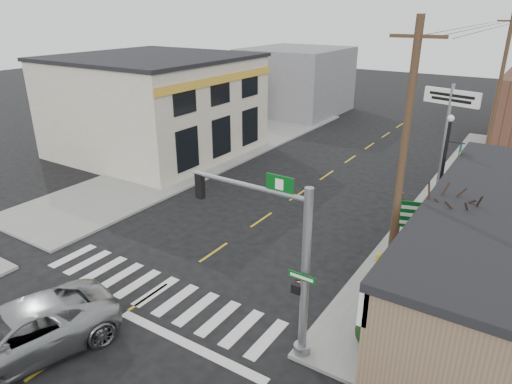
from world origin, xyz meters
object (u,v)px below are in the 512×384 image
Objects in this scene: bare_tree at (454,199)px; suv at (17,334)px; utility_pole_near at (402,167)px; traffic_signal_pole at (285,251)px; dance_center_sign at (449,114)px; guide_sign at (417,223)px; utility_pole_far at (499,89)px; fire_hydrant at (379,261)px; lamp_post at (444,169)px.

suv is at bearing -137.53° from bare_tree.
traffic_signal_pole is at bearing -116.01° from utility_pole_near.
guide_sign is at bearing -67.82° from dance_center_sign.
suv is 13.35m from utility_pole_near.
guide_sign is at bearing -90.18° from utility_pole_far.
fire_hydrant is (1.08, 6.00, -2.97)m from traffic_signal_pole.
suv reaches higher than fire_hydrant.
utility_pole_far reaches higher than lamp_post.
lamp_post is at bearing 71.10° from guide_sign.
utility_pole_near is (-0.28, -2.42, 3.02)m from guide_sign.
suv is 1.11× the size of bare_tree.
traffic_signal_pole is at bearing -124.40° from guide_sign.
utility_pole_near is (-0.38, -5.86, 1.71)m from lamp_post.
utility_pole_near is (0.60, -10.64, 0.22)m from dance_center_sign.
utility_pole_far is at bearing 87.73° from suv.
lamp_post is at bearing -90.17° from utility_pole_far.
utility_pole_near is (8.54, 9.30, 4.34)m from suv.
suv is at bearing -144.14° from guide_sign.
bare_tree is 1.95m from utility_pole_near.
guide_sign is at bearing -71.13° from lamp_post.
traffic_signal_pole is 10.63m from lamp_post.
dance_center_sign is at bearing 102.69° from bare_tree.
lamp_post is at bearing 75.00° from fire_hydrant.
utility_pole_near is (0.79, -1.47, 4.62)m from fire_hydrant.
traffic_signal_pole is 0.90× the size of dance_center_sign.
utility_pole_near is 19.12m from utility_pole_far.
utility_pole_far is (0.76, 19.10, 0.02)m from utility_pole_near.
traffic_signal_pole is 7.41m from guide_sign.
lamp_post reaches higher than fire_hydrant.
utility_pole_far is (0.38, 13.24, 1.73)m from lamp_post.
utility_pole_far reaches higher than traffic_signal_pole.
suv is at bearing -106.66° from utility_pole_far.
fire_hydrant is 0.14× the size of lamp_post.
traffic_signal_pole is 0.99× the size of lamp_post.
dance_center_sign is at bearing 84.15° from suv.
utility_pole_near is 1.00× the size of utility_pole_far.
suv is 7.68× the size of fire_hydrant.
lamp_post reaches higher than bare_tree.
lamp_post reaches higher than traffic_signal_pole.
suv is 0.61× the size of utility_pole_far.
fire_hydrant is at bearing 152.46° from bare_tree.
traffic_signal_pole is at bearing -78.73° from dance_center_sign.
dance_center_sign is at bearing 88.78° from fire_hydrant.
traffic_signal_pole is 1.06× the size of bare_tree.
lamp_post is 5.96m from bare_tree.
suv is 1.05× the size of traffic_signal_pole.
lamp_post is 6.11m from utility_pole_near.
traffic_signal_pole is 0.58× the size of utility_pole_near.
traffic_signal_pole is at bearing 51.44° from suv.
utility_pole_near is (-1.77, -0.14, 0.81)m from bare_tree.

